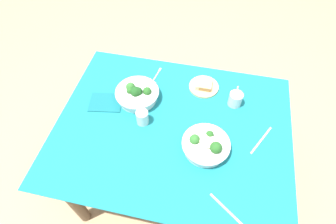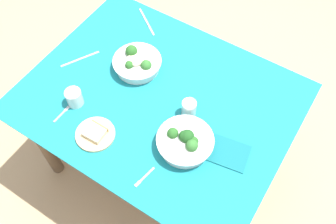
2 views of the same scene
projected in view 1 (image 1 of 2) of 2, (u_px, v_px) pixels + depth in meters
ground_plane at (171, 180)px, 2.01m from camera, size 6.00×6.00×0.00m
dining_table at (172, 138)px, 1.54m from camera, size 1.25×0.98×0.70m
broccoli_bowl_far at (137, 94)px, 1.54m from camera, size 0.25×0.25×0.10m
broccoli_bowl_near at (206, 145)px, 1.34m from camera, size 0.24×0.24×0.10m
bread_side_plate at (204, 86)px, 1.61m from camera, size 0.18×0.18×0.04m
water_glass_center at (142, 118)px, 1.44m from camera, size 0.07×0.07×0.08m
water_glass_side at (235, 99)px, 1.51m from camera, size 0.08×0.08×0.08m
fork_by_far_bowl at (158, 73)px, 1.69m from camera, size 0.03×0.11×0.00m
fork_by_near_bowl at (237, 93)px, 1.59m from camera, size 0.01×0.10×0.00m
table_knife_left at (261, 140)px, 1.40m from camera, size 0.11×0.19×0.00m
table_knife_right at (229, 212)px, 1.18m from camera, size 0.18×0.13×0.00m
napkin_folded_upper at (106, 102)px, 1.55m from camera, size 0.20×0.17×0.01m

